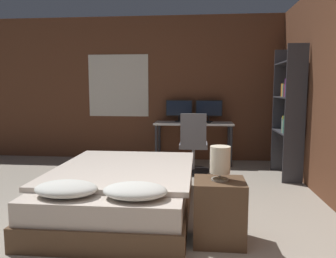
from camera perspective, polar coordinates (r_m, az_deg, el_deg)
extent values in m
cube|color=brown|center=(6.25, 2.31, 6.99)|extent=(12.00, 0.06, 2.70)
cube|color=silver|center=(6.39, -8.63, 7.47)|extent=(1.16, 0.01, 1.17)
cube|color=black|center=(6.40, -8.62, 7.47)|extent=(1.08, 0.01, 1.09)
cube|color=brown|center=(3.75, -7.87, -12.37)|extent=(1.47, 2.10, 0.22)
cube|color=beige|center=(3.69, -7.93, -9.23)|extent=(1.41, 2.04, 0.21)
cube|color=beige|center=(3.77, -7.51, -6.82)|extent=(1.51, 1.76, 0.05)
ellipsoid|color=silver|center=(3.00, -17.30, -9.91)|extent=(0.55, 0.38, 0.13)
ellipsoid|color=silver|center=(2.83, -5.73, -10.67)|extent=(0.55, 0.38, 0.13)
cube|color=brown|center=(3.00, 8.89, -13.97)|extent=(0.44, 0.39, 0.56)
cylinder|color=gray|center=(2.91, 9.00, -8.66)|extent=(0.15, 0.15, 0.01)
cylinder|color=gray|center=(2.90, 9.01, -8.04)|extent=(0.02, 0.02, 0.05)
cylinder|color=beige|center=(2.87, 9.07, -5.29)|extent=(0.18, 0.18, 0.23)
cube|color=beige|center=(5.92, 4.49, 1.00)|extent=(1.40, 0.56, 0.03)
cylinder|color=#2D2D33|center=(5.80, -2.06, -2.85)|extent=(0.05, 0.05, 0.72)
cylinder|color=#2D2D33|center=(5.77, 10.90, -3.01)|extent=(0.05, 0.05, 0.72)
cylinder|color=#2D2D33|center=(6.25, -1.50, -2.13)|extent=(0.05, 0.05, 0.72)
cylinder|color=#2D2D33|center=(6.22, 10.51, -2.28)|extent=(0.05, 0.05, 0.72)
cylinder|color=black|center=(6.11, 1.93, 1.39)|extent=(0.16, 0.16, 0.01)
cylinder|color=black|center=(6.11, 1.93, 1.87)|extent=(0.03, 0.03, 0.09)
cube|color=black|center=(6.09, 1.94, 3.67)|extent=(0.49, 0.03, 0.29)
cube|color=#192338|center=(6.08, 1.93, 3.67)|extent=(0.46, 0.00, 0.26)
cylinder|color=black|center=(6.10, 7.11, 1.34)|extent=(0.16, 0.16, 0.01)
cylinder|color=black|center=(6.10, 7.12, 1.81)|extent=(0.03, 0.03, 0.09)
cube|color=black|center=(6.08, 7.15, 3.62)|extent=(0.49, 0.03, 0.29)
cube|color=#192338|center=(6.07, 7.15, 3.61)|extent=(0.46, 0.00, 0.26)
cube|color=black|center=(5.75, 4.46, 1.05)|extent=(0.36, 0.13, 0.02)
ellipsoid|color=black|center=(5.75, 7.14, 1.11)|extent=(0.07, 0.05, 0.04)
cylinder|color=black|center=(5.43, 4.41, -7.21)|extent=(0.52, 0.52, 0.04)
cylinder|color=gray|center=(5.38, 4.43, -5.11)|extent=(0.05, 0.05, 0.37)
cube|color=slate|center=(5.34, 4.45, -2.82)|extent=(0.45, 0.45, 0.07)
cube|color=slate|center=(5.10, 4.44, -0.07)|extent=(0.40, 0.05, 0.50)
cube|color=#333338|center=(4.93, 21.28, 2.30)|extent=(0.29, 0.02, 1.97)
cube|color=#333338|center=(5.68, 19.19, 2.94)|extent=(0.29, 0.02, 1.97)
cube|color=#333338|center=(5.33, 20.03, -0.53)|extent=(0.29, 0.75, 0.02)
cube|color=#333338|center=(5.29, 20.27, 5.20)|extent=(0.29, 0.75, 0.02)
cube|color=#333338|center=(5.31, 20.51, 10.74)|extent=(0.29, 0.75, 0.02)
cube|color=#BCB29E|center=(4.98, 21.08, 0.26)|extent=(0.24, 0.02, 0.21)
cube|color=#B2332D|center=(5.02, 20.98, 0.25)|extent=(0.24, 0.02, 0.20)
cube|color=#2D4784|center=(5.05, 20.88, 0.69)|extent=(0.24, 0.03, 0.27)
cube|color=#337042|center=(5.09, 20.76, 0.68)|extent=(0.24, 0.03, 0.26)
cube|color=teal|center=(5.13, 20.62, 0.41)|extent=(0.24, 0.04, 0.20)
cube|color=gold|center=(5.17, 20.52, 0.75)|extent=(0.24, 0.02, 0.25)
cube|color=teal|center=(5.20, 20.43, 0.64)|extent=(0.24, 0.03, 0.22)
cube|color=#BCB29E|center=(4.96, 21.35, 6.48)|extent=(0.24, 0.03, 0.22)
cube|color=#7A387F|center=(4.99, 21.24, 6.68)|extent=(0.24, 0.03, 0.26)
cube|color=#2D4784|center=(5.03, 21.09, 6.23)|extent=(0.24, 0.04, 0.18)
cube|color=#7A387F|center=(5.07, 20.98, 6.71)|extent=(0.24, 0.02, 0.26)
cube|color=#B2332D|center=(5.11, 20.86, 6.28)|extent=(0.24, 0.02, 0.18)
cube|color=#28282D|center=(5.14, 20.76, 6.48)|extent=(0.24, 0.02, 0.22)
cube|color=teal|center=(5.18, 20.64, 6.26)|extent=(0.24, 0.03, 0.18)
cube|color=gold|center=(5.22, 20.52, 6.36)|extent=(0.24, 0.04, 0.19)
cube|color=orange|center=(5.27, 20.37, 6.37)|extent=(0.24, 0.04, 0.20)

